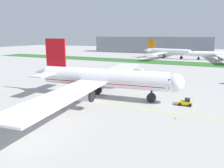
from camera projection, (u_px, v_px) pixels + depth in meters
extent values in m
plane|color=#ADAAA5|center=(95.00, 101.00, 68.31)|extent=(600.00, 600.00, 0.00)
cube|color=yellow|center=(93.00, 102.00, 67.41)|extent=(280.00, 0.36, 0.01)
cube|color=#2D6628|center=(167.00, 63.00, 162.87)|extent=(320.00, 24.00, 0.10)
cylinder|color=white|center=(103.00, 78.00, 70.58)|extent=(41.07, 9.71, 5.76)
cube|color=#B20C14|center=(103.00, 81.00, 70.80)|extent=(39.41, 9.09, 0.69)
sphere|color=white|center=(175.00, 82.00, 63.41)|extent=(5.47, 5.47, 5.47)
cone|color=white|center=(42.00, 72.00, 77.99)|extent=(6.79, 5.49, 4.90)
cube|color=#B20C14|center=(56.00, 53.00, 74.56)|extent=(7.35, 1.29, 9.22)
cube|color=white|center=(64.00, 70.00, 81.55)|extent=(5.36, 9.61, 0.40)
cube|color=white|center=(44.00, 75.00, 70.95)|extent=(5.36, 9.61, 0.40)
cube|color=white|center=(118.00, 70.00, 90.91)|extent=(12.49, 37.33, 0.46)
cube|color=white|center=(61.00, 96.00, 51.89)|extent=(12.49, 37.33, 0.46)
cylinder|color=#B7BABF|center=(114.00, 78.00, 83.30)|extent=(5.76, 3.69, 3.17)
cylinder|color=black|center=(121.00, 78.00, 82.40)|extent=(0.80, 3.36, 3.33)
cylinder|color=#B7BABF|center=(82.00, 95.00, 59.45)|extent=(5.76, 3.69, 3.17)
cylinder|color=black|center=(92.00, 96.00, 58.56)|extent=(0.80, 3.36, 3.33)
cylinder|color=black|center=(151.00, 94.00, 66.38)|extent=(0.60, 0.60, 2.23)
cylinder|color=black|center=(151.00, 98.00, 66.62)|extent=(2.84, 1.49, 2.74)
cylinder|color=black|center=(98.00, 87.00, 75.29)|extent=(0.60, 0.60, 2.23)
cylinder|color=black|center=(98.00, 90.00, 75.53)|extent=(2.84, 1.49, 2.74)
cylinder|color=black|center=(90.00, 91.00, 69.72)|extent=(0.60, 0.60, 2.23)
cylinder|color=black|center=(90.00, 95.00, 69.96)|extent=(2.84, 1.49, 2.74)
cube|color=black|center=(172.00, 80.00, 63.53)|extent=(2.43, 4.50, 1.04)
sphere|color=black|center=(65.00, 72.00, 78.12)|extent=(0.40, 0.40, 0.40)
sphere|color=black|center=(72.00, 72.00, 77.20)|extent=(0.40, 0.40, 0.40)
sphere|color=black|center=(80.00, 73.00, 76.28)|extent=(0.40, 0.40, 0.40)
sphere|color=black|center=(87.00, 73.00, 75.36)|extent=(0.40, 0.40, 0.40)
sphere|color=black|center=(95.00, 74.00, 74.45)|extent=(0.40, 0.40, 0.40)
sphere|color=black|center=(102.00, 74.00, 73.53)|extent=(0.40, 0.40, 0.40)
sphere|color=black|center=(110.00, 75.00, 72.61)|extent=(0.40, 0.40, 0.40)
sphere|color=black|center=(119.00, 75.00, 71.69)|extent=(0.40, 0.40, 0.40)
sphere|color=black|center=(127.00, 76.00, 70.77)|extent=(0.40, 0.40, 0.40)
sphere|color=black|center=(136.00, 76.00, 69.85)|extent=(0.40, 0.40, 0.40)
sphere|color=black|center=(144.00, 77.00, 68.93)|extent=(0.40, 0.40, 0.40)
sphere|color=black|center=(154.00, 78.00, 68.01)|extent=(0.40, 0.40, 0.40)
cube|color=yellow|center=(185.00, 103.00, 63.57)|extent=(4.05, 2.54, 0.78)
cube|color=black|center=(187.00, 100.00, 63.20)|extent=(1.54, 1.78, 0.90)
cylinder|color=black|center=(175.00, 102.00, 64.55)|extent=(1.80, 0.30, 0.12)
cylinder|color=black|center=(180.00, 104.00, 63.10)|extent=(0.93, 0.44, 0.90)
cylinder|color=black|center=(180.00, 102.00, 65.10)|extent=(0.93, 0.44, 0.90)
cylinder|color=black|center=(190.00, 105.00, 62.21)|extent=(0.93, 0.44, 0.90)
cylinder|color=black|center=(190.00, 103.00, 64.22)|extent=(0.93, 0.44, 0.90)
cylinder|color=black|center=(65.00, 98.00, 69.91)|extent=(0.11, 0.11, 0.78)
cylinder|color=#BFE519|center=(65.00, 96.00, 69.87)|extent=(0.09, 0.09, 0.50)
cylinder|color=black|center=(64.00, 98.00, 69.78)|extent=(0.11, 0.11, 0.78)
cylinder|color=#BFE519|center=(64.00, 96.00, 69.54)|extent=(0.09, 0.09, 0.50)
cube|color=#BFE519|center=(64.00, 96.00, 69.70)|extent=(0.33, 0.46, 0.55)
sphere|color=tan|center=(64.00, 95.00, 69.61)|extent=(0.21, 0.21, 0.21)
cube|color=#F2590C|center=(176.00, 119.00, 53.46)|extent=(0.36, 0.36, 0.03)
cone|color=#F2590C|center=(176.00, 118.00, 53.40)|extent=(0.28, 0.28, 0.55)
cylinder|color=white|center=(176.00, 118.00, 53.39)|extent=(0.17, 0.17, 0.06)
cube|color=white|center=(139.00, 71.00, 114.30)|extent=(4.57, 3.54, 2.34)
cube|color=white|center=(135.00, 71.00, 116.22)|extent=(2.25, 2.52, 1.78)
cube|color=#263347|center=(134.00, 70.00, 116.67)|extent=(0.76, 1.71, 0.78)
cylinder|color=black|center=(134.00, 73.00, 115.70)|extent=(0.95, 0.62, 0.90)
cylinder|color=black|center=(137.00, 72.00, 117.12)|extent=(0.95, 0.62, 0.90)
cylinder|color=black|center=(139.00, 74.00, 113.11)|extent=(0.95, 0.62, 0.90)
cylinder|color=black|center=(142.00, 73.00, 114.53)|extent=(0.95, 0.62, 0.90)
cylinder|color=white|center=(167.00, 52.00, 192.25)|extent=(34.47, 9.96, 5.14)
cube|color=orange|center=(167.00, 53.00, 192.45)|extent=(33.06, 9.36, 0.62)
sphere|color=white|center=(188.00, 52.00, 182.33)|extent=(4.88, 4.88, 4.88)
cone|color=white|center=(146.00, 50.00, 202.57)|extent=(6.22, 5.13, 4.37)
cube|color=orange|center=(152.00, 43.00, 198.51)|extent=(6.15, 1.39, 8.22)
cube|color=white|center=(153.00, 50.00, 204.34)|extent=(4.89, 8.67, 0.36)
cube|color=white|center=(148.00, 50.00, 195.96)|extent=(4.89, 8.67, 0.36)
cube|color=white|center=(172.00, 51.00, 207.91)|extent=(11.81, 31.44, 0.41)
cube|color=white|center=(157.00, 54.00, 178.71)|extent=(11.81, 31.44, 0.41)
cylinder|color=#B7BABF|center=(170.00, 53.00, 202.07)|extent=(5.23, 3.49, 2.83)
cylinder|color=black|center=(173.00, 53.00, 200.75)|extent=(0.84, 3.00, 2.97)
cylinder|color=#B7BABF|center=(161.00, 55.00, 184.12)|extent=(5.23, 3.49, 2.83)
cylinder|color=black|center=(164.00, 55.00, 182.81)|extent=(0.84, 3.00, 2.97)
cylinder|color=black|center=(181.00, 56.00, 186.06)|extent=(0.54, 0.54, 1.99)
cylinder|color=black|center=(181.00, 58.00, 186.27)|extent=(2.57, 1.44, 2.44)
cylinder|color=black|center=(165.00, 55.00, 196.68)|extent=(0.54, 0.54, 1.99)
cylinder|color=black|center=(164.00, 56.00, 196.90)|extent=(2.57, 1.44, 2.44)
cylinder|color=black|center=(162.00, 56.00, 192.29)|extent=(0.54, 0.54, 1.99)
cylinder|color=black|center=(162.00, 57.00, 192.50)|extent=(2.57, 1.44, 2.44)
cylinder|color=white|center=(218.00, 54.00, 176.74)|extent=(37.43, 11.08, 4.35)
cube|color=#0C6B9E|center=(218.00, 55.00, 176.91)|extent=(35.90, 10.46, 0.52)
sphere|color=white|center=(191.00, 54.00, 181.64)|extent=(4.13, 4.13, 4.13)
cube|color=white|center=(216.00, 53.00, 194.30)|extent=(14.18, 34.46, 0.35)
cylinder|color=#B7BABF|center=(222.00, 58.00, 166.19)|extent=(4.50, 3.11, 2.39)
cylinder|color=black|center=(219.00, 58.00, 166.70)|extent=(0.81, 2.54, 2.51)
cylinder|color=#B7BABF|center=(216.00, 55.00, 187.73)|extent=(4.50, 3.11, 2.39)
cylinder|color=black|center=(213.00, 55.00, 188.24)|extent=(0.81, 2.54, 2.51)
cylinder|color=black|center=(198.00, 57.00, 180.89)|extent=(0.45, 0.45, 1.69)
cylinder|color=black|center=(198.00, 59.00, 181.07)|extent=(2.20, 1.29, 2.07)
cylinder|color=black|center=(222.00, 58.00, 174.50)|extent=(0.45, 0.45, 1.69)
cylinder|color=black|center=(222.00, 59.00, 174.68)|extent=(2.20, 1.29, 2.07)
cylinder|color=black|center=(221.00, 58.00, 178.82)|extent=(0.45, 0.45, 1.69)
cylinder|color=black|center=(221.00, 59.00, 179.00)|extent=(2.20, 1.29, 2.07)
cube|color=gray|center=(151.00, 45.00, 249.45)|extent=(130.02, 20.00, 18.00)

